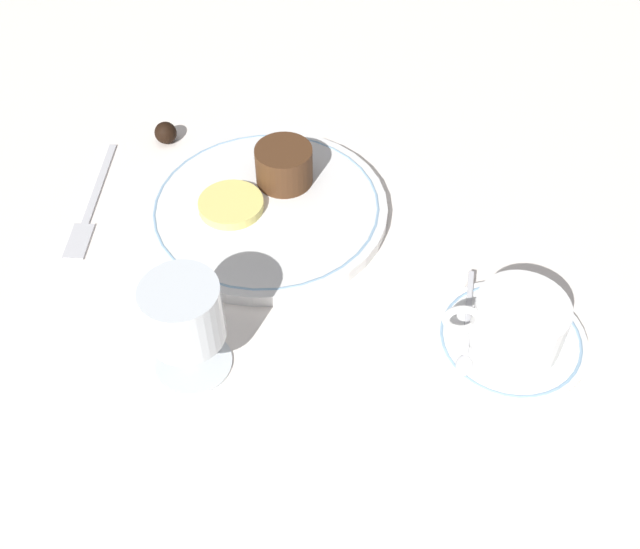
{
  "coord_description": "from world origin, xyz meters",
  "views": [
    {
      "loc": [
        -0.09,
        0.55,
        0.56
      ],
      "look_at": [
        -0.06,
        0.09,
        0.04
      ],
      "focal_mm": 42.0,
      "sensor_mm": 36.0,
      "label": 1
    }
  ],
  "objects_px": {
    "dessert_cake": "(284,165)",
    "wine_glass": "(184,319)",
    "coffee_cup": "(518,323)",
    "fork": "(89,210)",
    "dinner_plate": "(264,209)"
  },
  "relations": [
    {
      "from": "wine_glass",
      "to": "dinner_plate",
      "type": "bearing_deg",
      "value": -102.0
    },
    {
      "from": "coffee_cup",
      "to": "dessert_cake",
      "type": "bearing_deg",
      "value": -41.84
    },
    {
      "from": "dinner_plate",
      "to": "fork",
      "type": "relative_size",
      "value": 1.41
    },
    {
      "from": "coffee_cup",
      "to": "wine_glass",
      "type": "distance_m",
      "value": 0.29
    },
    {
      "from": "fork",
      "to": "wine_glass",
      "type": "bearing_deg",
      "value": 127.8
    },
    {
      "from": "dinner_plate",
      "to": "wine_glass",
      "type": "xyz_separation_m",
      "value": [
        0.04,
        0.2,
        0.06
      ]
    },
    {
      "from": "coffee_cup",
      "to": "fork",
      "type": "height_order",
      "value": "coffee_cup"
    },
    {
      "from": "wine_glass",
      "to": "dessert_cake",
      "type": "relative_size",
      "value": 1.65
    },
    {
      "from": "dessert_cake",
      "to": "wine_glass",
      "type": "bearing_deg",
      "value": 75.63
    },
    {
      "from": "dessert_cake",
      "to": "fork",
      "type": "bearing_deg",
      "value": 13.31
    },
    {
      "from": "dinner_plate",
      "to": "wine_glass",
      "type": "distance_m",
      "value": 0.21
    },
    {
      "from": "wine_glass",
      "to": "fork",
      "type": "bearing_deg",
      "value": -52.2
    },
    {
      "from": "fork",
      "to": "dinner_plate",
      "type": "bearing_deg",
      "value": -177.5
    },
    {
      "from": "dinner_plate",
      "to": "coffee_cup",
      "type": "bearing_deg",
      "value": 146.59
    },
    {
      "from": "coffee_cup",
      "to": "dessert_cake",
      "type": "height_order",
      "value": "coffee_cup"
    }
  ]
}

